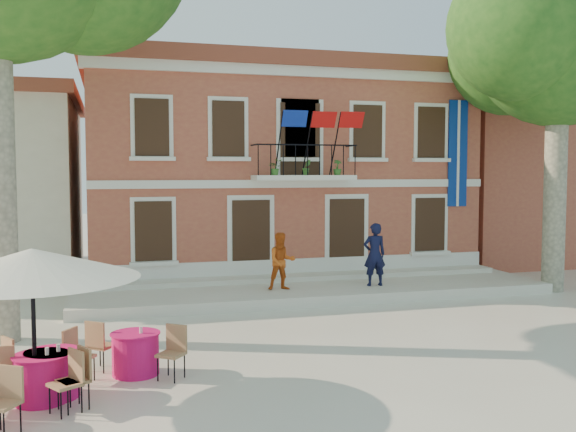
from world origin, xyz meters
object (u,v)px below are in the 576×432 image
at_px(plane_tree_east, 559,42).
at_px(cafe_table_3, 136,352).
at_px(pedestrian_orange, 282,261).
at_px(patio_umbrella, 32,264).
at_px(pedestrian_navy, 375,254).
at_px(cafe_table_1, 41,376).
at_px(cafe_table_2, 53,371).

relative_size(plane_tree_east, cafe_table_3, 5.77).
bearing_deg(plane_tree_east, pedestrian_orange, 174.24).
xyz_separation_m(patio_umbrella, cafe_table_3, (1.60, 1.06, -1.81)).
height_order(pedestrian_navy, pedestrian_orange, pedestrian_navy).
height_order(patio_umbrella, cafe_table_1, patio_umbrella).
bearing_deg(pedestrian_navy, cafe_table_1, 41.48).
bearing_deg(cafe_table_2, cafe_table_3, 32.06).
bearing_deg(pedestrian_orange, plane_tree_east, -3.82).
distance_m(pedestrian_navy, cafe_table_1, 10.99).
xyz_separation_m(patio_umbrella, pedestrian_orange, (5.91, 6.88, -1.11)).
height_order(plane_tree_east, pedestrian_orange, plane_tree_east).
height_order(cafe_table_1, cafe_table_2, same).
relative_size(patio_umbrella, cafe_table_3, 1.88).
bearing_deg(pedestrian_orange, cafe_table_1, -128.52).
bearing_deg(cafe_table_2, pedestrian_navy, 37.69).
xyz_separation_m(pedestrian_orange, cafe_table_1, (-5.83, -6.83, -0.70)).
bearing_deg(pedestrian_navy, cafe_table_3, 42.29).
height_order(patio_umbrella, cafe_table_2, patio_umbrella).
bearing_deg(cafe_table_1, pedestrian_orange, 49.53).
relative_size(cafe_table_2, cafe_table_3, 1.05).
relative_size(pedestrian_orange, cafe_table_2, 0.88).
distance_m(plane_tree_east, pedestrian_navy, 8.53).
relative_size(plane_tree_east, pedestrian_navy, 5.51).
height_order(pedestrian_orange, cafe_table_2, pedestrian_orange).
relative_size(patio_umbrella, cafe_table_2, 1.79).
bearing_deg(cafe_table_2, patio_umbrella, -139.35).
bearing_deg(pedestrian_orange, cafe_table_3, -124.62).
bearing_deg(plane_tree_east, patio_umbrella, -157.27).
bearing_deg(pedestrian_orange, pedestrian_navy, -0.13).
distance_m(plane_tree_east, patio_umbrella, 16.48).
xyz_separation_m(plane_tree_east, cafe_table_1, (-14.29, -5.98, -7.17)).
distance_m(pedestrian_orange, cafe_table_1, 9.00).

